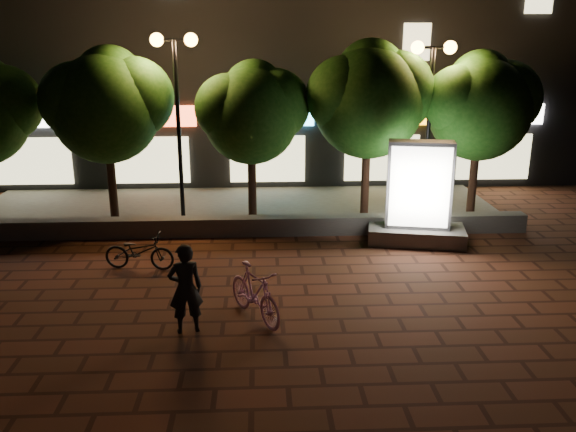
{
  "coord_description": "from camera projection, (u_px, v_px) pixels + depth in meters",
  "views": [
    {
      "loc": [
        0.72,
        -11.19,
        5.12
      ],
      "look_at": [
        1.35,
        1.5,
        1.27
      ],
      "focal_mm": 36.71,
      "sensor_mm": 36.0,
      "label": 1
    }
  ],
  "objects": [
    {
      "name": "ground",
      "position": [
        226.0,
        297.0,
        12.15
      ],
      "size": [
        80.0,
        80.0,
        0.0
      ],
      "primitive_type": "plane",
      "color": "#4F2618",
      "rests_on": "ground"
    },
    {
      "name": "tree_left",
      "position": [
        107.0,
        102.0,
        16.21
      ],
      "size": [
        3.6,
        3.0,
        4.89
      ],
      "color": "black",
      "rests_on": "sidewalk"
    },
    {
      "name": "tree_far_right",
      "position": [
        481.0,
        102.0,
        16.72
      ],
      "size": [
        3.48,
        2.9,
        4.76
      ],
      "color": "black",
      "rests_on": "sidewalk"
    },
    {
      "name": "sidewalk",
      "position": [
        237.0,
        208.0,
        18.35
      ],
      "size": [
        16.0,
        5.0,
        0.08
      ],
      "primitive_type": "cube",
      "color": "#605E59",
      "rests_on": "ground"
    },
    {
      "name": "street_lamp_right",
      "position": [
        431.0,
        85.0,
        16.25
      ],
      "size": [
        1.26,
        0.36,
        4.98
      ],
      "color": "black",
      "rests_on": "sidewalk"
    },
    {
      "name": "tree_right",
      "position": [
        370.0,
        96.0,
        16.52
      ],
      "size": [
        3.72,
        3.1,
        5.07
      ],
      "color": "black",
      "rests_on": "sidewalk"
    },
    {
      "name": "ad_kiosk",
      "position": [
        418.0,
        202.0,
        15.13
      ],
      "size": [
        2.66,
        1.7,
        2.66
      ],
      "color": "#605E59",
      "rests_on": "ground"
    },
    {
      "name": "street_lamp_left",
      "position": [
        176.0,
        80.0,
        15.88
      ],
      "size": [
        1.26,
        0.36,
        5.18
      ],
      "color": "black",
      "rests_on": "sidewalk"
    },
    {
      "name": "retaining_wall",
      "position": [
        234.0,
        226.0,
        15.9
      ],
      "size": [
        16.0,
        0.45,
        0.5
      ],
      "primitive_type": "cube",
      "color": "#605E59",
      "rests_on": "ground"
    },
    {
      "name": "scooter_parked",
      "position": [
        139.0,
        251.0,
        13.5
      ],
      "size": [
        1.69,
        0.8,
        0.85
      ],
      "primitive_type": "imported",
      "rotation": [
        0.0,
        0.0,
        1.42
      ],
      "color": "black",
      "rests_on": "ground"
    },
    {
      "name": "building_block",
      "position": [
        239.0,
        42.0,
        23.12
      ],
      "size": [
        28.0,
        8.12,
        11.3
      ],
      "color": "black",
      "rests_on": "ground"
    },
    {
      "name": "scooter_pink",
      "position": [
        255.0,
        293.0,
        11.05
      ],
      "size": [
        1.32,
        1.78,
        1.06
      ],
      "primitive_type": "imported",
      "rotation": [
        0.0,
        0.0,
        0.53
      ],
      "color": "#E091C8",
      "rests_on": "ground"
    },
    {
      "name": "rider",
      "position": [
        186.0,
        289.0,
        10.48
      ],
      "size": [
        0.69,
        0.54,
        1.68
      ],
      "primitive_type": "imported",
      "rotation": [
        0.0,
        0.0,
        3.39
      ],
      "color": "black",
      "rests_on": "ground"
    },
    {
      "name": "tree_mid",
      "position": [
        253.0,
        109.0,
        16.46
      ],
      "size": [
        3.24,
        2.7,
        4.5
      ],
      "color": "black",
      "rests_on": "sidewalk"
    }
  ]
}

